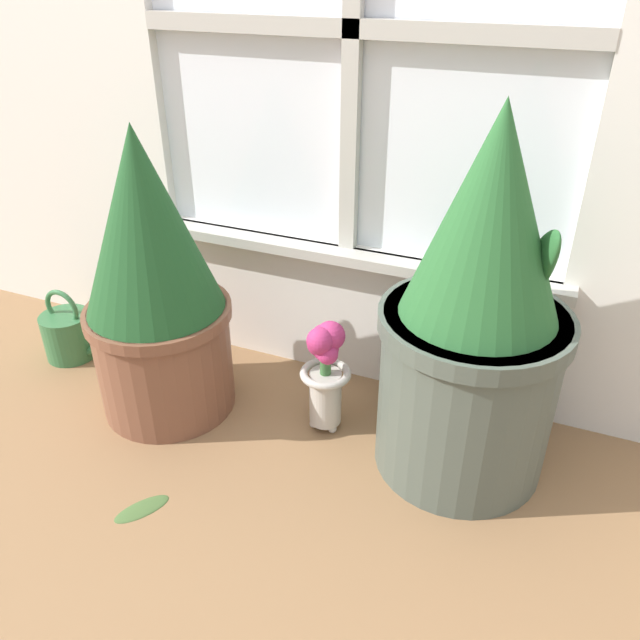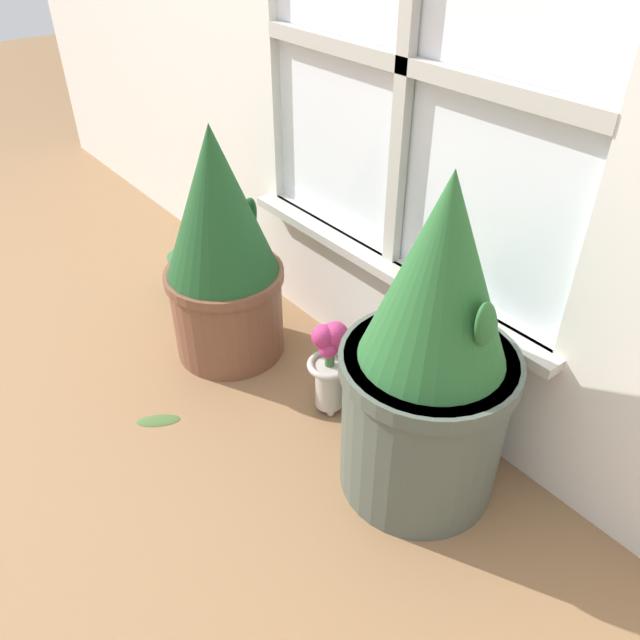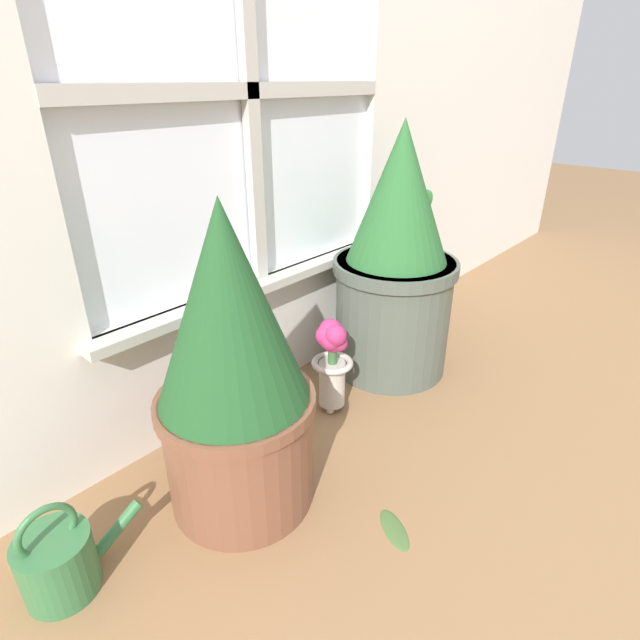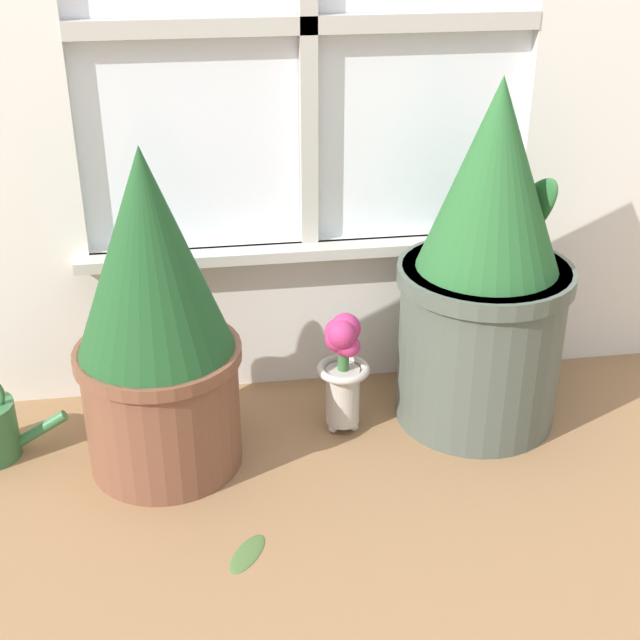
% 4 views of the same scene
% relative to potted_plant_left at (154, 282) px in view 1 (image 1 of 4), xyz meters
% --- Properties ---
extents(ground_plane, '(10.00, 10.00, 0.00)m').
position_rel_potted_plant_left_xyz_m(ground_plane, '(0.33, -0.29, -0.32)').
color(ground_plane, olive).
extents(potted_plant_left, '(0.32, 0.32, 0.66)m').
position_rel_potted_plant_left_xyz_m(potted_plant_left, '(0.00, 0.00, 0.00)').
color(potted_plant_left, brown).
rests_on(potted_plant_left, ground_plane).
extents(potted_plant_right, '(0.36, 0.36, 0.74)m').
position_rel_potted_plant_left_xyz_m(potted_plant_right, '(0.67, 0.07, 0.02)').
color(potted_plant_right, '#4C564C').
rests_on(potted_plant_right, ground_plane).
extents(flower_vase, '(0.11, 0.11, 0.27)m').
position_rel_potted_plant_left_xyz_m(flower_vase, '(0.37, 0.06, -0.16)').
color(flower_vase, '#BCB7AD').
rests_on(flower_vase, ground_plane).
extents(watering_can, '(0.23, 0.13, 0.20)m').
position_rel_potted_plant_left_xyz_m(watering_can, '(-0.36, 0.07, -0.26)').
color(watering_can, '#336B3D').
rests_on(watering_can, ground_plane).
extents(fallen_leaf, '(0.10, 0.12, 0.01)m').
position_rel_potted_plant_left_xyz_m(fallen_leaf, '(0.14, -0.30, -0.32)').
color(fallen_leaf, '#476633').
rests_on(fallen_leaf, ground_plane).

